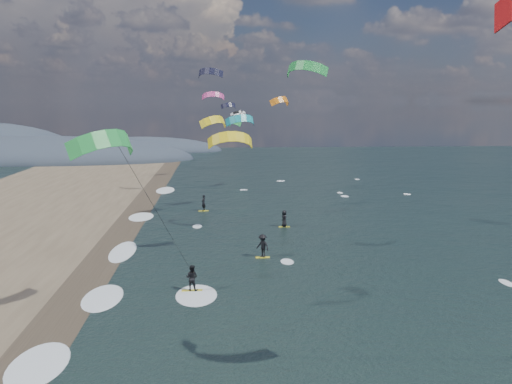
{
  "coord_description": "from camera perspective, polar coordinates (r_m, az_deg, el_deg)",
  "views": [
    {
      "loc": [
        -3.12,
        -19.28,
        12.01
      ],
      "look_at": [
        -1.0,
        12.0,
        7.0
      ],
      "focal_mm": 40.0,
      "sensor_mm": 36.0,
      "label": 1
    }
  ],
  "objects": [
    {
      "name": "shoreline_surf",
      "position": [
        36.89,
        -15.93,
        -10.28
      ],
      "size": [
        2.4,
        79.4,
        0.11
      ],
      "color": "white",
      "rests_on": "ground"
    },
    {
      "name": "kitesurfer_near_b",
      "position": [
        31.53,
        -11.24,
        -0.04
      ],
      "size": [
        6.95,
        9.21,
        11.44
      ],
      "color": "yellow",
      "rests_on": "ground"
    },
    {
      "name": "bg_kite_field",
      "position": [
        72.05,
        -1.65,
        8.95
      ],
      "size": [
        13.26,
        65.46,
        8.54
      ],
      "color": "green",
      "rests_on": "ground"
    },
    {
      "name": "far_kitesurfers",
      "position": [
        50.38,
        -0.13,
        -3.66
      ],
      "size": [
        9.07,
        20.42,
        1.85
      ],
      "color": "yellow",
      "rests_on": "ground"
    },
    {
      "name": "wet_sand_strip",
      "position": [
        32.86,
        -19.78,
        -12.91
      ],
      "size": [
        3.0,
        240.0,
        0.0
      ],
      "primitive_type": "cube",
      "color": "#382D23",
      "rests_on": "ground"
    },
    {
      "name": "coastal_hills",
      "position": [
        134.35,
        -21.99,
        3.29
      ],
      "size": [
        80.0,
        41.0,
        15.0
      ],
      "color": "#3D4756",
      "rests_on": "ground"
    }
  ]
}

